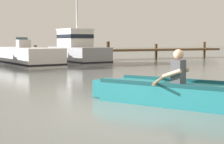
# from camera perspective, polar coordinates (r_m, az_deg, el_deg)

# --- Properties ---
(ground_plane) EXTENTS (120.00, 120.00, 0.00)m
(ground_plane) POSITION_cam_1_polar(r_m,az_deg,el_deg) (6.82, 5.24, -6.56)
(ground_plane) COLOR slate
(wooden_dock) EXTENTS (15.07, 1.64, 1.30)m
(wooden_dock) POSITION_cam_1_polar(r_m,az_deg,el_deg) (26.22, 3.49, 3.57)
(wooden_dock) COLOR brown
(wooden_dock) RESTS_ON ground
(rowboat_with_person) EXTENTS (2.56, 3.41, 1.19)m
(rowboat_with_person) POSITION_cam_1_polar(r_m,az_deg,el_deg) (7.84, 9.14, -3.20)
(rowboat_with_person) COLOR #1E727A
(rowboat_with_person) RESTS_ON ground
(moored_boat_white) EXTENTS (2.98, 6.23, 1.56)m
(moored_boat_white) POSITION_cam_1_polar(r_m,az_deg,el_deg) (20.14, -13.66, 2.41)
(moored_boat_white) COLOR white
(moored_boat_white) RESTS_ON ground
(moored_boat_grey) EXTENTS (2.51, 5.13, 4.38)m
(moored_boat_grey) POSITION_cam_1_polar(r_m,az_deg,el_deg) (21.38, -5.66, 3.52)
(moored_boat_grey) COLOR gray
(moored_boat_grey) RESTS_ON ground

